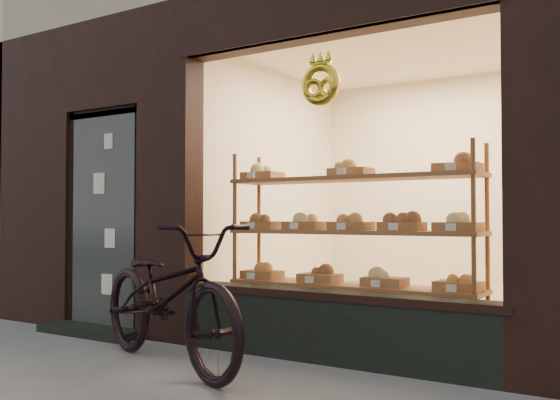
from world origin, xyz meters
The scene contains 2 objects.
display_shelf centered at (0.45, 2.55, 0.85)m, with size 2.20×0.45×1.70m.
bicycle centered at (-0.49, 1.34, 0.54)m, with size 0.72×2.06×1.08m, color black.
Camera 1 is at (2.75, -2.19, 1.12)m, focal length 40.00 mm.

